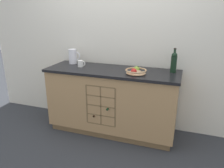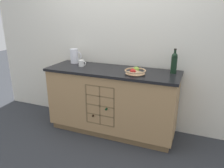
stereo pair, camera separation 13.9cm
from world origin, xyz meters
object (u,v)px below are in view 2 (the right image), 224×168
(white_pitcher, at_px, (74,56))
(standing_wine_bottle, at_px, (174,62))
(fruit_bowl, at_px, (135,71))
(ceramic_mug, at_px, (82,63))

(white_pitcher, xyz_separation_m, standing_wine_bottle, (1.46, -0.03, 0.03))
(fruit_bowl, xyz_separation_m, white_pitcher, (-1.02, 0.25, 0.07))
(white_pitcher, distance_m, standing_wine_bottle, 1.46)
(fruit_bowl, height_order, standing_wine_bottle, standing_wine_bottle)
(ceramic_mug, bearing_deg, fruit_bowl, -7.09)
(white_pitcher, height_order, standing_wine_bottle, standing_wine_bottle)
(ceramic_mug, height_order, standing_wine_bottle, standing_wine_bottle)
(white_pitcher, xyz_separation_m, ceramic_mug, (0.20, -0.15, -0.07))
(ceramic_mug, bearing_deg, white_pitcher, 144.00)
(white_pitcher, bearing_deg, standing_wine_bottle, -1.07)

